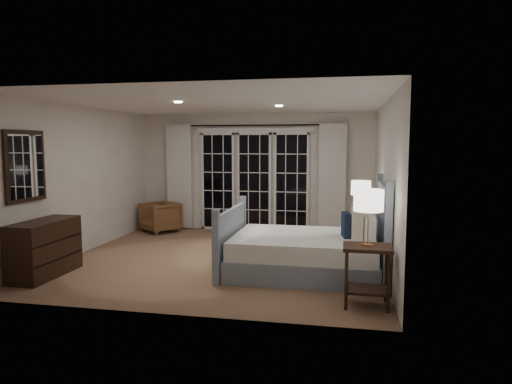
% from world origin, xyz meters
% --- Properties ---
extents(floor, '(5.00, 5.00, 0.00)m').
position_xyz_m(floor, '(0.00, 0.00, 0.00)').
color(floor, '#91674E').
rests_on(floor, ground).
extents(ceiling, '(5.00, 5.00, 0.00)m').
position_xyz_m(ceiling, '(0.00, 0.00, 2.50)').
color(ceiling, white).
rests_on(ceiling, wall_back).
extents(wall_left, '(0.02, 5.00, 2.50)m').
position_xyz_m(wall_left, '(-2.50, 0.00, 1.25)').
color(wall_left, white).
rests_on(wall_left, floor).
extents(wall_right, '(0.02, 5.00, 2.50)m').
position_xyz_m(wall_right, '(2.50, 0.00, 1.25)').
color(wall_right, white).
rests_on(wall_right, floor).
extents(wall_back, '(5.00, 0.02, 2.50)m').
position_xyz_m(wall_back, '(0.00, 2.50, 1.25)').
color(wall_back, white).
rests_on(wall_back, floor).
extents(wall_front, '(5.00, 0.02, 2.50)m').
position_xyz_m(wall_front, '(0.00, -2.50, 1.25)').
color(wall_front, white).
rests_on(wall_front, floor).
extents(french_doors, '(2.50, 0.04, 2.20)m').
position_xyz_m(french_doors, '(0.00, 2.46, 1.09)').
color(french_doors, black).
rests_on(french_doors, wall_back).
extents(curtain_rod, '(3.50, 0.03, 0.03)m').
position_xyz_m(curtain_rod, '(0.00, 2.40, 2.25)').
color(curtain_rod, black).
rests_on(curtain_rod, wall_back).
extents(curtain_left, '(0.55, 0.10, 2.25)m').
position_xyz_m(curtain_left, '(-1.65, 2.38, 1.15)').
color(curtain_left, white).
rests_on(curtain_left, curtain_rod).
extents(curtain_right, '(0.55, 0.10, 2.25)m').
position_xyz_m(curtain_right, '(1.65, 2.38, 1.15)').
color(curtain_right, white).
rests_on(curtain_right, curtain_rod).
extents(downlight_a, '(0.12, 0.12, 0.01)m').
position_xyz_m(downlight_a, '(0.80, 0.60, 2.49)').
color(downlight_a, white).
rests_on(downlight_a, ceiling).
extents(downlight_b, '(0.12, 0.12, 0.01)m').
position_xyz_m(downlight_b, '(-0.60, -0.40, 2.49)').
color(downlight_b, white).
rests_on(downlight_b, ceiling).
extents(bed, '(2.24, 1.60, 1.30)m').
position_xyz_m(bed, '(1.42, -0.58, 0.33)').
color(bed, '#858FA1').
rests_on(bed, floor).
extents(nightstand_left, '(0.55, 0.44, 0.71)m').
position_xyz_m(nightstand_left, '(2.18, -1.82, 0.47)').
color(nightstand_left, black).
rests_on(nightstand_left, floor).
extents(nightstand_right, '(0.48, 0.39, 0.63)m').
position_xyz_m(nightstand_right, '(2.17, 0.67, 0.41)').
color(nightstand_right, black).
rests_on(nightstand_right, floor).
extents(lamp_left, '(0.33, 0.33, 0.64)m').
position_xyz_m(lamp_left, '(2.18, -1.82, 1.22)').
color(lamp_left, tan).
rests_on(lamp_left, nightstand_left).
extents(lamp_right, '(0.32, 0.32, 0.62)m').
position_xyz_m(lamp_right, '(2.17, 0.67, 1.13)').
color(lamp_right, tan).
rests_on(lamp_right, nightstand_right).
extents(armchair, '(0.97, 0.97, 0.64)m').
position_xyz_m(armchair, '(-1.92, 1.92, 0.32)').
color(armchair, brown).
rests_on(armchair, floor).
extents(dresser, '(0.47, 1.12, 0.79)m').
position_xyz_m(dresser, '(-2.23, -1.44, 0.39)').
color(dresser, black).
rests_on(dresser, floor).
extents(mirror, '(0.05, 0.85, 1.00)m').
position_xyz_m(mirror, '(-2.47, -1.44, 1.55)').
color(mirror, black).
rests_on(mirror, wall_left).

